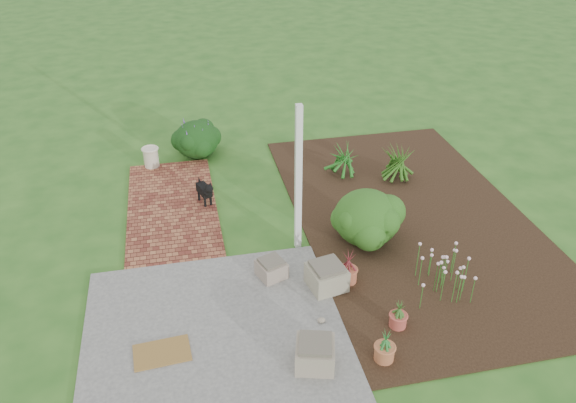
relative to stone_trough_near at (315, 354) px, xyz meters
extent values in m
plane|color=#26581B|center=(0.06, 2.46, -0.20)|extent=(80.00, 80.00, 0.00)
cube|color=#5C5C5A|center=(-1.19, 0.71, -0.18)|extent=(3.50, 3.50, 0.04)
cube|color=maroon|center=(-1.64, 4.21, -0.18)|extent=(1.60, 3.50, 0.04)
cube|color=black|center=(2.56, 2.96, -0.19)|extent=(4.00, 7.00, 0.03)
cube|color=white|center=(0.36, 2.56, 1.05)|extent=(0.10, 0.10, 2.50)
cube|color=gray|center=(0.00, 0.00, 0.00)|extent=(0.60, 0.60, 0.32)
cube|color=gray|center=(0.54, 1.43, 0.01)|extent=(0.60, 0.60, 0.34)
cube|color=gray|center=(-0.21, 1.83, -0.03)|extent=(0.50, 0.50, 0.26)
cube|color=brown|center=(-1.89, 0.58, -0.15)|extent=(0.76, 0.52, 0.02)
cube|color=black|center=(-1.03, 4.21, 0.11)|extent=(0.28, 0.41, 0.17)
cylinder|color=black|center=(-1.04, 4.06, -0.07)|extent=(0.05, 0.05, 0.19)
cylinder|color=black|center=(-0.93, 4.10, -0.07)|extent=(0.05, 0.05, 0.19)
cylinder|color=black|center=(-1.13, 4.32, -0.07)|extent=(0.05, 0.05, 0.19)
cylinder|color=black|center=(-1.02, 4.36, -0.07)|extent=(0.05, 0.05, 0.19)
sphere|color=black|center=(-0.95, 4.00, 0.24)|extent=(0.16, 0.16, 0.16)
cone|color=black|center=(-1.09, 4.40, 0.22)|extent=(0.10, 0.13, 0.14)
cylinder|color=beige|center=(-1.98, 5.89, 0.04)|extent=(0.40, 0.40, 0.40)
ellipsoid|color=#204013|center=(1.50, 2.47, 0.29)|extent=(1.35, 1.35, 0.92)
cylinder|color=#AD583A|center=(0.89, 1.49, -0.06)|extent=(0.37, 0.37, 0.23)
cylinder|color=#B0493B|center=(1.28, 0.43, -0.07)|extent=(0.25, 0.25, 0.19)
cylinder|color=#B0643B|center=(0.89, -0.10, -0.06)|extent=(0.31, 0.31, 0.22)
ellipsoid|color=black|center=(-1.01, 6.27, 0.20)|extent=(0.94, 0.94, 0.80)
camera|label=1|loc=(-1.37, -4.81, 5.31)|focal=35.00mm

